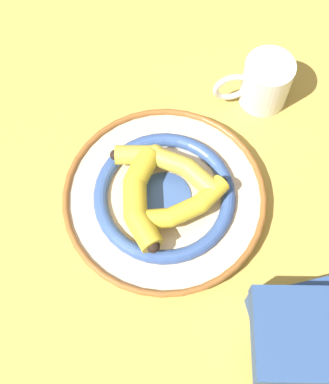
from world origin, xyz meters
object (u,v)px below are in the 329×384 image
object	(u,v)px
decorative_bowl	(165,197)
banana_c	(182,209)
banana_a	(170,166)
coffee_mug	(264,82)
banana_b	(140,197)
book_stack	(316,333)

from	to	relation	value
decorative_bowl	banana_c	distance (m)	0.06
decorative_bowl	banana_c	xyz separation A→B (m)	(-0.04, -0.01, 0.04)
banana_a	banana_c	bearing A→B (deg)	125.76
banana_a	coffee_mug	xyz separation A→B (m)	(0.10, -0.22, -0.00)
banana_b	coffee_mug	bearing A→B (deg)	133.37
coffee_mug	banana_a	bearing A→B (deg)	35.08
banana_a	banana_b	size ratio (longest dim) A/B	0.84
banana_b	book_stack	world-z (taller)	book_stack
banana_c	decorative_bowl	bearing A→B (deg)	102.95
banana_a	book_stack	world-z (taller)	book_stack
decorative_bowl	banana_a	world-z (taller)	banana_a
banana_a	coffee_mug	world-z (taller)	coffee_mug
decorative_bowl	coffee_mug	size ratio (longest dim) A/B	2.43
decorative_bowl	banana_c	size ratio (longest dim) A/B	1.93
book_stack	decorative_bowl	bearing A→B (deg)	128.13
banana_c	coffee_mug	xyz separation A→B (m)	(0.18, -0.23, -0.00)
banana_a	banana_b	bearing A→B (deg)	71.76
banana_b	banana_a	bearing A→B (deg)	136.75
decorative_bowl	banana_b	xyz separation A→B (m)	(-0.00, 0.04, 0.04)
banana_a	banana_b	distance (m)	0.08
banana_b	banana_c	bearing A→B (deg)	71.13
banana_a	coffee_mug	bearing A→B (deg)	-112.68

